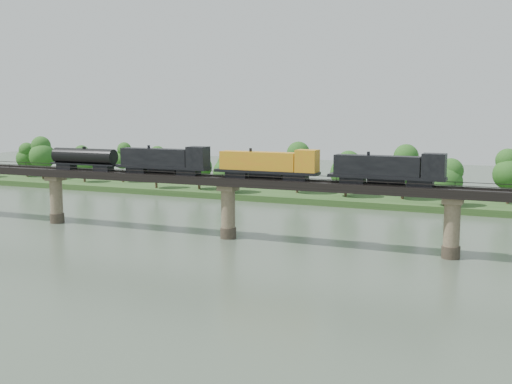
% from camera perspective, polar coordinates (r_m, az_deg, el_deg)
% --- Properties ---
extents(ground, '(400.00, 400.00, 0.00)m').
position_cam_1_polar(ground, '(94.65, -10.41, -7.51)').
color(ground, '#3C4A3A').
rests_on(ground, ground).
extents(far_bank, '(300.00, 24.00, 1.60)m').
position_cam_1_polar(far_bank, '(170.42, 5.53, -0.32)').
color(far_bank, '#29491D').
rests_on(far_bank, ground).
extents(bridge, '(236.00, 30.00, 11.50)m').
position_cam_1_polar(bridge, '(119.04, -2.49, -1.54)').
color(bridge, '#473A2D').
rests_on(bridge, ground).
extents(bridge_superstructure, '(220.00, 4.90, 0.75)m').
position_cam_1_polar(bridge_superstructure, '(118.17, -2.51, 1.49)').
color(bridge_superstructure, black).
rests_on(bridge_superstructure, bridge).
extents(far_treeline, '(289.06, 17.54, 13.60)m').
position_cam_1_polar(far_treeline, '(167.94, 2.43, 2.35)').
color(far_treeline, '#382619').
rests_on(far_treeline, far_bank).
extents(freight_train, '(78.98, 3.08, 5.44)m').
position_cam_1_polar(freight_train, '(117.67, -2.24, 2.59)').
color(freight_train, black).
rests_on(freight_train, bridge).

